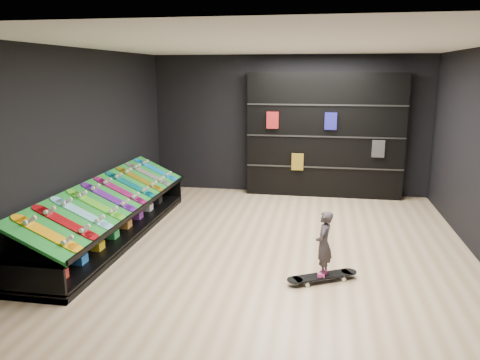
% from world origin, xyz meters
% --- Properties ---
extents(floor, '(6.00, 7.00, 0.01)m').
position_xyz_m(floor, '(0.00, 0.00, 0.00)').
color(floor, tan).
rests_on(floor, ground).
extents(ceiling, '(6.00, 7.00, 0.01)m').
position_xyz_m(ceiling, '(0.00, 0.00, 3.00)').
color(ceiling, white).
rests_on(ceiling, ground).
extents(wall_back, '(6.00, 0.02, 3.00)m').
position_xyz_m(wall_back, '(0.00, 3.50, 1.50)').
color(wall_back, black).
rests_on(wall_back, ground).
extents(wall_front, '(6.00, 0.02, 3.00)m').
position_xyz_m(wall_front, '(0.00, -3.50, 1.50)').
color(wall_front, black).
rests_on(wall_front, ground).
extents(wall_left, '(0.02, 7.00, 3.00)m').
position_xyz_m(wall_left, '(-3.00, 0.00, 1.50)').
color(wall_left, black).
rests_on(wall_left, ground).
extents(display_rack, '(0.90, 4.50, 0.50)m').
position_xyz_m(display_rack, '(-2.55, 0.00, 0.25)').
color(display_rack, black).
rests_on(display_rack, ground).
extents(turf_ramp, '(0.92, 4.50, 0.46)m').
position_xyz_m(turf_ramp, '(-2.50, 0.00, 0.71)').
color(turf_ramp, '#106A1D').
rests_on(turf_ramp, display_rack).
extents(back_shelving, '(3.28, 0.38, 2.63)m').
position_xyz_m(back_shelving, '(0.78, 3.32, 1.31)').
color(back_shelving, black).
rests_on(back_shelving, ground).
extents(floor_skateboard, '(0.97, 0.66, 0.09)m').
position_xyz_m(floor_skateboard, '(0.80, -1.07, 0.04)').
color(floor_skateboard, black).
rests_on(floor_skateboard, ground).
extents(child, '(0.17, 0.21, 0.51)m').
position_xyz_m(child, '(0.80, -1.07, 0.35)').
color(child, black).
rests_on(child, floor_skateboard).
extents(display_board_0, '(0.93, 0.22, 0.50)m').
position_xyz_m(display_board_0, '(-2.49, -1.90, 0.74)').
color(display_board_0, yellow).
rests_on(display_board_0, turf_ramp).
extents(display_board_1, '(0.93, 0.22, 0.50)m').
position_xyz_m(display_board_1, '(-2.49, -1.48, 0.74)').
color(display_board_1, red).
rests_on(display_board_1, turf_ramp).
extents(display_board_2, '(0.93, 0.22, 0.50)m').
position_xyz_m(display_board_2, '(-2.49, -1.06, 0.74)').
color(display_board_2, '#0CB2E5').
rests_on(display_board_2, turf_ramp).
extents(display_board_3, '(0.93, 0.22, 0.50)m').
position_xyz_m(display_board_3, '(-2.49, -0.63, 0.74)').
color(display_board_3, green).
rests_on(display_board_3, turf_ramp).
extents(display_board_4, '(0.93, 0.22, 0.50)m').
position_xyz_m(display_board_4, '(-2.49, -0.21, 0.74)').
color(display_board_4, purple).
rests_on(display_board_4, turf_ramp).
extents(display_board_5, '(0.93, 0.22, 0.50)m').
position_xyz_m(display_board_5, '(-2.49, 0.21, 0.74)').
color(display_board_5, '#E5198C').
rests_on(display_board_5, turf_ramp).
extents(display_board_6, '(0.93, 0.22, 0.50)m').
position_xyz_m(display_board_6, '(-2.49, 0.63, 0.74)').
color(display_board_6, '#0C8C99').
rests_on(display_board_6, turf_ramp).
extents(display_board_7, '(0.93, 0.22, 0.50)m').
position_xyz_m(display_board_7, '(-2.49, 1.06, 0.74)').
color(display_board_7, yellow).
rests_on(display_board_7, turf_ramp).
extents(display_board_8, '(0.93, 0.22, 0.50)m').
position_xyz_m(display_board_8, '(-2.49, 1.48, 0.74)').
color(display_board_8, black).
rests_on(display_board_8, turf_ramp).
extents(display_board_9, '(0.93, 0.22, 0.50)m').
position_xyz_m(display_board_9, '(-2.49, 1.90, 0.74)').
color(display_board_9, blue).
rests_on(display_board_9, turf_ramp).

